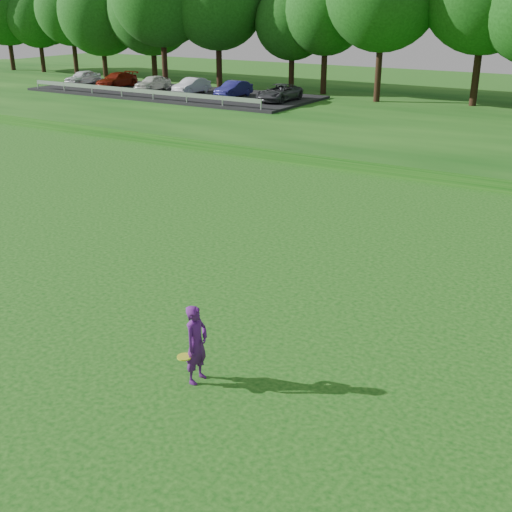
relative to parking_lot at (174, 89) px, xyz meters
The scene contains 5 objects.
ground 40.50m from the parking_lot, 54.17° to the right, with size 140.00×140.00×0.00m, color #0D470E.
berm 23.74m from the parking_lot, ahead, with size 130.00×30.00×0.60m, color #0D470E.
walking_path 26.96m from the parking_lot, 28.42° to the right, with size 130.00×1.60×0.04m, color gray.
parking_lot is the anchor object (origin of this frame).
woman 41.57m from the parking_lot, 50.90° to the right, with size 0.49×0.75×1.75m.
Camera 1 is at (9.75, -8.80, 7.51)m, focal length 45.00 mm.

